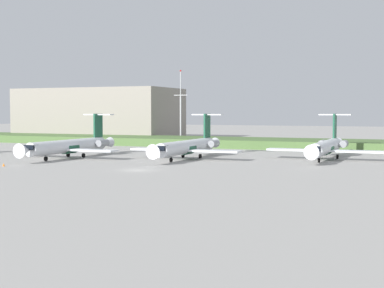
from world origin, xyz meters
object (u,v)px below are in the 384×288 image
(regional_jet_third, at_px, (188,146))
(safety_cone_mid_marker, at_px, (4,165))
(regional_jet_fourth, at_px, (326,147))
(regional_jet_second, at_px, (70,146))
(antenna_mast, at_px, (181,112))

(regional_jet_third, height_order, safety_cone_mid_marker, regional_jet_third)
(regional_jet_fourth, bearing_deg, regional_jet_second, -160.71)
(safety_cone_mid_marker, bearing_deg, regional_jet_third, 48.22)
(regional_jet_fourth, bearing_deg, regional_jet_third, -159.31)
(regional_jet_second, xyz_separation_m, regional_jet_third, (23.01, 7.34, 0.00))
(antenna_mast, bearing_deg, regional_jet_second, -87.68)
(regional_jet_second, height_order, safety_cone_mid_marker, regional_jet_second)
(regional_jet_fourth, bearing_deg, antenna_mast, 139.60)
(regional_jet_second, distance_m, regional_jet_fourth, 51.63)
(safety_cone_mid_marker, bearing_deg, regional_jet_second, 88.50)
(regional_jet_fourth, xyz_separation_m, safety_cone_mid_marker, (-49.23, -36.02, -2.26))
(regional_jet_second, height_order, regional_jet_fourth, same)
(regional_jet_second, relative_size, safety_cone_mid_marker, 56.36)
(regional_jet_third, distance_m, antenna_mast, 59.42)
(regional_jet_second, bearing_deg, regional_jet_fourth, 19.29)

